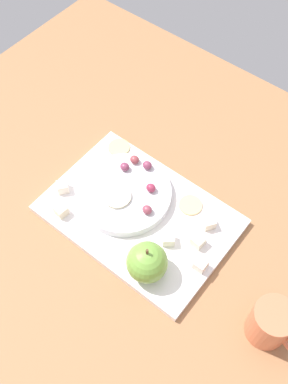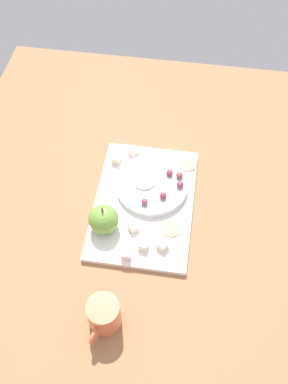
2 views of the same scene
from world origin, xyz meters
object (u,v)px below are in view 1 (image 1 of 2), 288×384
object	(u,v)px
cheese_cube_1	(168,239)
cup	(271,323)
cheese_cube_4	(63,187)
cheese_cube_5	(61,211)
apple_whole	(147,262)
grape_0	(147,210)
cheese_cube_0	(198,241)
platter	(139,215)
cracker_0	(119,147)
grape_3	(147,165)
apple_slice_0	(117,196)
cracker_1	(190,205)
cheese_cube_2	(200,266)
grape_4	(125,167)
cheese_cube_3	(209,223)
grape_1	(151,188)
grape_2	(135,160)
serving_dish	(125,194)

from	to	relation	value
cheese_cube_1	cup	world-z (taller)	cup
cheese_cube_4	cheese_cube_5	size ratio (longest dim) A/B	1.00
apple_whole	grape_0	distance (cm)	11.42
cheese_cube_0	grape_0	distance (cm)	11.41
cheese_cube_0	cheese_cube_1	xyz separation A→B (cm)	(4.66, 3.14, 0.00)
platter	cracker_0	bearing A→B (deg)	-36.27
grape_3	apple_slice_0	distance (cm)	9.39
grape_0	cracker_1	bearing A→B (deg)	-124.77
cheese_cube_2	cheese_cube_4	xyz separation A→B (cm)	(31.66, 3.20, 0.00)
apple_whole	cracker_1	size ratio (longest dim) A/B	1.59
cheese_cube_5	grape_4	xyz separation A→B (cm)	(-3.76, -15.12, 1.66)
grape_0	cheese_cube_0	bearing A→B (deg)	-173.08
grape_3	cup	xyz separation A→B (cm)	(-36.25, 12.73, 0.07)
cheese_cube_2	cheese_cube_3	distance (cm)	9.22
grape_0	apple_slice_0	size ratio (longest dim) A/B	0.35
cheese_cube_5	cracker_0	bearing A→B (deg)	-84.69
cheese_cube_2	apple_slice_0	bearing A→B (deg)	-4.04
grape_0	grape_1	distance (cm)	5.09
cracker_0	grape_2	bearing A→B (deg)	162.58
serving_dish	grape_3	bearing A→B (deg)	-90.13
grape_3	serving_dish	bearing A→B (deg)	89.87
cracker_1	cup	bearing A→B (deg)	154.14
serving_dish	grape_3	xyz separation A→B (cm)	(-0.02, -7.36, 1.82)
cheese_cube_1	cheese_cube_3	size ratio (longest dim) A/B	1.00
apple_slice_0	cup	distance (cm)	36.58
grape_0	apple_slice_0	distance (cm)	6.83
cracker_1	grape_2	distance (cm)	14.96
serving_dish	apple_whole	size ratio (longest dim) A/B	2.52
cheese_cube_5	grape_1	bearing A→B (deg)	-127.91
cheese_cube_5	cheese_cube_2	bearing A→B (deg)	-165.15
apple_whole	cheese_cube_1	bearing A→B (deg)	-86.14
cheese_cube_0	cracker_1	bearing A→B (deg)	-45.49
cracker_0	grape_0	size ratio (longest dim) A/B	2.39
cup	platter	bearing A→B (deg)	-7.30
cheese_cube_5	cracker_0	xyz separation A→B (cm)	(1.83, -19.70, -0.91)
apple_whole	grape_4	size ratio (longest dim) A/B	3.81
platter	serving_dish	xyz separation A→B (cm)	(4.80, -1.34, 1.72)
cheese_cube_4	grape_4	world-z (taller)	grape_4
cheese_cube_4	cheese_cube_2	bearing A→B (deg)	-174.23
cracker_0	grape_3	distance (cm)	9.47
serving_dish	cup	bearing A→B (deg)	171.58
cheese_cube_2	grape_3	distance (cm)	23.55
grape_3	apple_slice_0	bearing A→B (deg)	88.98
serving_dish	grape_1	xyz separation A→B (cm)	(-4.04, -3.44, 1.82)
platter	cheese_cube_2	size ratio (longest dim) A/B	16.48
grape_3	cheese_cube_5	bearing A→B (deg)	68.59
cheese_cube_0	cheese_cube_2	size ratio (longest dim) A/B	1.00
platter	cracker_1	xyz separation A→B (cm)	(-6.96, -7.85, 0.95)
cheese_cube_1	grape_2	bearing A→B (deg)	-30.93
cheese_cube_3	cheese_cube_5	xyz separation A→B (cm)	(24.27, 15.86, 0.00)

